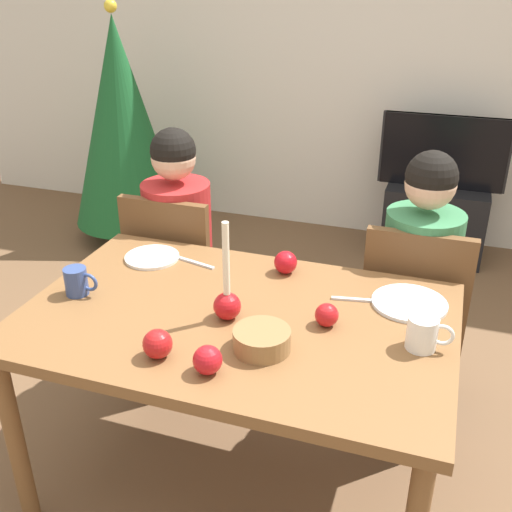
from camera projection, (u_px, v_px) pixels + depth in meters
The scene contains 22 objects.
ground_plane at pixel (239, 482), 2.29m from camera, with size 7.68×7.68×0.00m, color brown.
back_wall at pixel (373, 44), 3.93m from camera, with size 6.40×0.10×2.60m, color silver.
dining_table at pixel (237, 336), 2.00m from camera, with size 1.40×0.90×0.75m.
chair_left at pixel (177, 273), 2.73m from camera, with size 0.40×0.40×0.90m.
chair_right at pixel (413, 312), 2.43m from camera, with size 0.40×0.40×0.90m.
person_left_child at pixel (180, 259), 2.73m from camera, with size 0.30×0.30×1.17m.
person_right_child at pixel (416, 296), 2.43m from camera, with size 0.30×0.30×1.17m.
tv_stand at pixel (434, 221), 3.99m from camera, with size 0.64×0.40×0.48m, color black.
tv at pixel (444, 152), 3.78m from camera, with size 0.79×0.05×0.46m.
christmas_tree at pixel (122, 124), 3.98m from camera, with size 0.75×0.75×1.58m.
candle_centerpiece at pixel (227, 300), 1.91m from camera, with size 0.09×0.09×0.34m.
plate_left at pixel (152, 257), 2.33m from camera, with size 0.21×0.21×0.01m, color white.
plate_right at pixel (409, 303), 2.01m from camera, with size 0.25×0.25×0.01m, color silver.
mug_left at pixel (77, 281), 2.06m from camera, with size 0.12×0.08×0.10m.
mug_right at pixel (423, 333), 1.77m from camera, with size 0.14×0.09×0.10m.
fork_left at pixel (195, 262), 2.29m from camera, with size 0.18×0.01×0.01m, color silver.
fork_right at pixel (358, 300), 2.04m from camera, with size 0.18×0.01×0.01m, color silver.
bowl_walnuts at pixel (262, 340), 1.77m from camera, with size 0.17×0.17×0.07m, color olive.
apple_near_candle at pixel (158, 344), 1.73m from camera, with size 0.09×0.09×0.09m, color #B01719.
apple_by_left_plate at pixel (327, 315), 1.89m from camera, with size 0.08×0.08×0.08m, color #B11619.
apple_by_right_mug at pixel (208, 360), 1.67m from camera, with size 0.08×0.08×0.08m, color red.
apple_far_edge at pixel (286, 262), 2.21m from camera, with size 0.09×0.09×0.09m, color red.
Camera 1 is at (0.60, -1.57, 1.78)m, focal length 42.18 mm.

